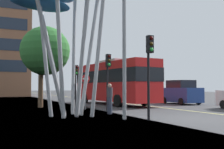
{
  "coord_description": "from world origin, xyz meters",
  "views": [
    {
      "loc": [
        -8.97,
        -10.65,
        1.51
      ],
      "look_at": [
        -0.03,
        8.91,
        2.5
      ],
      "focal_mm": 44.54,
      "sensor_mm": 36.0,
      "label": 1
    }
  ],
  "objects_px": {
    "traffic_light_kerb_far": "(108,70)",
    "car_side_street": "(142,91)",
    "traffic_light_kerb_near": "(149,59)",
    "traffic_light_island_mid": "(76,76)",
    "car_parked_far": "(181,93)",
    "pedestrian": "(110,99)",
    "no_entry_sign": "(86,86)",
    "street_lamp": "(129,19)",
    "red_bus": "(113,80)"
  },
  "relations": [
    {
      "from": "red_bus",
      "to": "no_entry_sign",
      "type": "bearing_deg",
      "value": -134.29
    },
    {
      "from": "car_parked_far",
      "to": "red_bus",
      "type": "bearing_deg",
      "value": 162.45
    },
    {
      "from": "traffic_light_kerb_far",
      "to": "red_bus",
      "type": "bearing_deg",
      "value": 62.46
    },
    {
      "from": "red_bus",
      "to": "traffic_light_island_mid",
      "type": "distance_m",
      "value": 3.43
    },
    {
      "from": "red_bus",
      "to": "traffic_light_kerb_far",
      "type": "height_order",
      "value": "red_bus"
    },
    {
      "from": "red_bus",
      "to": "traffic_light_kerb_far",
      "type": "distance_m",
      "value": 7.13
    },
    {
      "from": "traffic_light_island_mid",
      "to": "street_lamp",
      "type": "relative_size",
      "value": 0.44
    },
    {
      "from": "traffic_light_kerb_far",
      "to": "no_entry_sign",
      "type": "relative_size",
      "value": 1.5
    },
    {
      "from": "traffic_light_kerb_far",
      "to": "traffic_light_island_mid",
      "type": "distance_m",
      "value": 6.33
    },
    {
      "from": "street_lamp",
      "to": "pedestrian",
      "type": "xyz_separation_m",
      "value": [
        0.11,
        2.58,
        -3.96
      ]
    },
    {
      "from": "car_parked_far",
      "to": "street_lamp",
      "type": "distance_m",
      "value": 13.64
    },
    {
      "from": "no_entry_sign",
      "to": "traffic_light_island_mid",
      "type": "bearing_deg",
      "value": 81.91
    },
    {
      "from": "red_bus",
      "to": "street_lamp",
      "type": "height_order",
      "value": "street_lamp"
    },
    {
      "from": "traffic_light_island_mid",
      "to": "car_side_street",
      "type": "relative_size",
      "value": 0.79
    },
    {
      "from": "car_side_street",
      "to": "street_lamp",
      "type": "relative_size",
      "value": 0.56
    },
    {
      "from": "red_bus",
      "to": "car_side_street",
      "type": "height_order",
      "value": "red_bus"
    },
    {
      "from": "street_lamp",
      "to": "traffic_light_kerb_far",
      "type": "bearing_deg",
      "value": 80.33
    },
    {
      "from": "traffic_light_kerb_far",
      "to": "no_entry_sign",
      "type": "height_order",
      "value": "traffic_light_kerb_far"
    },
    {
      "from": "car_parked_far",
      "to": "traffic_light_island_mid",
      "type": "bearing_deg",
      "value": 168.57
    },
    {
      "from": "traffic_light_kerb_far",
      "to": "car_side_street",
      "type": "xyz_separation_m",
      "value": [
        9.43,
        11.79,
        -1.56
      ]
    },
    {
      "from": "car_parked_far",
      "to": "no_entry_sign",
      "type": "bearing_deg",
      "value": -167.23
    },
    {
      "from": "car_parked_far",
      "to": "no_entry_sign",
      "type": "relative_size",
      "value": 1.64
    },
    {
      "from": "no_entry_sign",
      "to": "street_lamp",
      "type": "bearing_deg",
      "value": -89.9
    },
    {
      "from": "car_parked_far",
      "to": "car_side_street",
      "type": "relative_size",
      "value": 0.92
    },
    {
      "from": "car_side_street",
      "to": "no_entry_sign",
      "type": "xyz_separation_m",
      "value": [
        -10.15,
        -9.59,
        0.56
      ]
    },
    {
      "from": "car_parked_far",
      "to": "car_side_street",
      "type": "distance_m",
      "value": 7.35
    },
    {
      "from": "red_bus",
      "to": "pedestrian",
      "type": "xyz_separation_m",
      "value": [
        -3.88,
        -7.88,
        -1.24
      ]
    },
    {
      "from": "traffic_light_kerb_far",
      "to": "traffic_light_island_mid",
      "type": "xyz_separation_m",
      "value": [
        -0.13,
        6.32,
        -0.17
      ]
    },
    {
      "from": "traffic_light_island_mid",
      "to": "traffic_light_kerb_far",
      "type": "bearing_deg",
      "value": -88.8
    },
    {
      "from": "traffic_light_island_mid",
      "to": "no_entry_sign",
      "type": "distance_m",
      "value": 4.25
    },
    {
      "from": "red_bus",
      "to": "traffic_light_island_mid",
      "type": "bearing_deg",
      "value": 179.68
    },
    {
      "from": "traffic_light_kerb_near",
      "to": "no_entry_sign",
      "type": "relative_size",
      "value": 1.62
    },
    {
      "from": "traffic_light_island_mid",
      "to": "street_lamp",
      "type": "bearing_deg",
      "value": -93.15
    },
    {
      "from": "red_bus",
      "to": "pedestrian",
      "type": "distance_m",
      "value": 8.87
    },
    {
      "from": "car_parked_far",
      "to": "pedestrian",
      "type": "distance_m",
      "value": 11.48
    },
    {
      "from": "traffic_light_kerb_near",
      "to": "pedestrian",
      "type": "bearing_deg",
      "value": 97.18
    },
    {
      "from": "traffic_light_kerb_near",
      "to": "red_bus",
      "type": "bearing_deg",
      "value": 73.17
    },
    {
      "from": "traffic_light_kerb_near",
      "to": "car_parked_far",
      "type": "height_order",
      "value": "traffic_light_kerb_near"
    },
    {
      "from": "traffic_light_island_mid",
      "to": "street_lamp",
      "type": "height_order",
      "value": "street_lamp"
    },
    {
      "from": "traffic_light_kerb_far",
      "to": "pedestrian",
      "type": "height_order",
      "value": "traffic_light_kerb_far"
    },
    {
      "from": "traffic_light_kerb_near",
      "to": "car_side_street",
      "type": "height_order",
      "value": "traffic_light_kerb_near"
    },
    {
      "from": "pedestrian",
      "to": "no_entry_sign",
      "type": "distance_m",
      "value": 3.85
    },
    {
      "from": "traffic_light_island_mid",
      "to": "car_parked_far",
      "type": "distance_m",
      "value": 9.6
    },
    {
      "from": "traffic_light_kerb_near",
      "to": "traffic_light_island_mid",
      "type": "height_order",
      "value": "traffic_light_kerb_near"
    },
    {
      "from": "red_bus",
      "to": "pedestrian",
      "type": "relative_size",
      "value": 6.25
    },
    {
      "from": "traffic_light_kerb_far",
      "to": "car_parked_far",
      "type": "bearing_deg",
      "value": 25.82
    },
    {
      "from": "car_side_street",
      "to": "pedestrian",
      "type": "relative_size",
      "value": 2.47
    },
    {
      "from": "traffic_light_kerb_near",
      "to": "pedestrian",
      "type": "height_order",
      "value": "traffic_light_kerb_near"
    },
    {
      "from": "traffic_light_island_mid",
      "to": "no_entry_sign",
      "type": "height_order",
      "value": "traffic_light_island_mid"
    },
    {
      "from": "traffic_light_kerb_far",
      "to": "no_entry_sign",
      "type": "bearing_deg",
      "value": 108.11
    }
  ]
}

